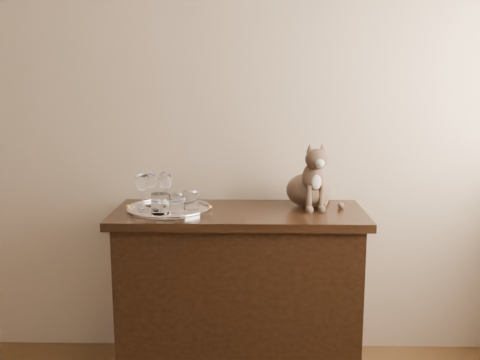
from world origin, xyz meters
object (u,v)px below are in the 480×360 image
object	(u,v)px
wine_glass_a	(151,189)
tumbler_c	(191,200)
wine_glass_d	(166,190)
wine_glass_c	(143,192)
sideboard	(239,295)
cat	(308,174)
tumbler_a	(177,203)
tray	(169,210)
tumbler_b	(160,204)

from	to	relation	value
wine_glass_a	tumbler_c	bearing A→B (deg)	-20.68
tumbler_c	wine_glass_a	bearing A→B (deg)	159.32
wine_glass_a	wine_glass_d	world-z (taller)	wine_glass_d
wine_glass_c	wine_glass_d	world-z (taller)	same
sideboard	wine_glass_c	xyz separation A→B (m)	(-0.45, -0.04, 0.52)
cat	wine_glass_d	bearing A→B (deg)	177.34
wine_glass_c	tumbler_a	bearing A→B (deg)	-12.28
wine_glass_c	tumbler_a	distance (m)	0.18
tray	wine_glass_c	world-z (taller)	wine_glass_c
wine_glass_a	tumbler_c	xyz separation A→B (m)	(0.20, -0.08, -0.04)
wine_glass_a	tray	bearing A→B (deg)	-35.34
tumbler_a	tray	bearing A→B (deg)	124.11
tumbler_a	cat	distance (m)	0.66
wine_glass_c	cat	size ratio (longest dim) A/B	0.56
wine_glass_c	tumbler_b	distance (m)	0.12
tray	wine_glass_c	size ratio (longest dim) A/B	2.19
sideboard	tumbler_b	distance (m)	0.61
wine_glass_d	tumbler_a	size ratio (longest dim) A/B	2.10
wine_glass_a	tumbler_a	size ratio (longest dim) A/B	1.93
wine_glass_c	tumbler_c	xyz separation A→B (m)	(0.22, 0.03, -0.05)
tumbler_b	cat	world-z (taller)	cat
wine_glass_d	tumbler_c	world-z (taller)	wine_glass_d
tray	wine_glass_d	xyz separation A→B (m)	(-0.01, -0.01, 0.10)
sideboard	tray	world-z (taller)	tray
sideboard	cat	distance (m)	0.68
tray	tumbler_b	bearing A→B (deg)	-104.92
wine_glass_c	tumbler_b	bearing A→B (deg)	-32.52
cat	sideboard	bearing A→B (deg)	-175.39
sideboard	wine_glass_d	distance (m)	0.63
sideboard	wine_glass_c	world-z (taller)	wine_glass_c
tray	wine_glass_a	world-z (taller)	wine_glass_a
wine_glass_c	wine_glass_d	distance (m)	0.11
tray	wine_glass_a	size ratio (longest dim) A/B	2.38
tray	tumbler_a	distance (m)	0.10
tumbler_b	cat	size ratio (longest dim) A/B	0.29
wine_glass_a	wine_glass_c	world-z (taller)	wine_glass_c
tumbler_a	tumbler_c	bearing A→B (deg)	50.51
tumbler_b	tray	bearing A→B (deg)	75.08
tumbler_c	wine_glass_c	bearing A→B (deg)	-172.11
tray	tumbler_c	world-z (taller)	tumbler_c
wine_glass_c	tumbler_a	size ratio (longest dim) A/B	2.10
tray	tumbler_c	size ratio (longest dim) A/B	4.54
tray	tumbler_a	world-z (taller)	tumbler_a
tumbler_c	cat	world-z (taller)	cat
wine_glass_a	wine_glass_c	xyz separation A→B (m)	(-0.02, -0.11, 0.01)
tumbler_a	wine_glass_a	bearing A→B (deg)	135.90
sideboard	tumbler_c	size ratio (longest dim) A/B	13.62
wine_glass_a	wine_glass_c	distance (m)	0.11
tumbler_b	wine_glass_d	bearing A→B (deg)	82.26
tray	cat	bearing A→B (deg)	8.61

